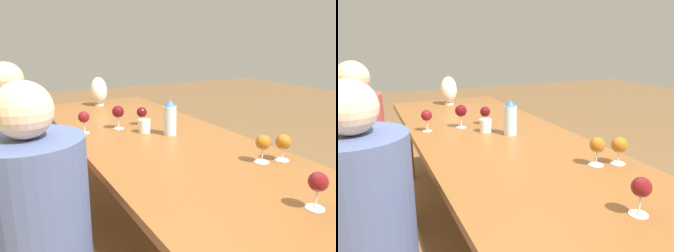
# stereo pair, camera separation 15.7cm
# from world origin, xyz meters

# --- Properties ---
(ground_plane) EXTENTS (14.00, 14.00, 0.00)m
(ground_plane) POSITION_xyz_m (0.00, 0.00, 0.00)
(ground_plane) COLOR brown
(dining_table) EXTENTS (2.99, 0.95, 0.73)m
(dining_table) POSITION_xyz_m (0.00, 0.00, 0.67)
(dining_table) COLOR brown
(dining_table) RESTS_ON ground_plane
(water_bottle) EXTENTS (0.08, 0.08, 0.22)m
(water_bottle) POSITION_xyz_m (0.13, -0.09, 0.83)
(water_bottle) COLOR silver
(water_bottle) RESTS_ON dining_table
(water_tumbler) EXTENTS (0.08, 0.08, 0.08)m
(water_tumbler) POSITION_xyz_m (0.25, 0.03, 0.77)
(water_tumbler) COLOR silver
(water_tumbler) RESTS_ON dining_table
(vase) EXTENTS (0.14, 0.14, 0.25)m
(vase) POSITION_xyz_m (1.24, 0.01, 0.86)
(vase) COLOR silver
(vase) RESTS_ON dining_table
(wine_glass_2) EXTENTS (0.08, 0.08, 0.13)m
(wine_glass_2) POSITION_xyz_m (-0.53, -0.36, 0.82)
(wine_glass_2) COLOR silver
(wine_glass_2) RESTS_ON dining_table
(wine_glass_3) EXTENTS (0.07, 0.07, 0.14)m
(wine_glass_3) POSITION_xyz_m (-0.92, -0.09, 0.83)
(wine_glass_3) COLOR silver
(wine_glass_3) RESTS_ON dining_table
(wine_glass_4) EXTENTS (0.07, 0.07, 0.13)m
(wine_glass_4) POSITION_xyz_m (0.43, -0.04, 0.82)
(wine_glass_4) COLOR silver
(wine_glass_4) RESTS_ON dining_table
(wine_glass_5) EXTENTS (0.07, 0.07, 0.14)m
(wine_glass_5) POSITION_xyz_m (0.42, 0.37, 0.83)
(wine_glass_5) COLOR silver
(wine_glass_5) RESTS_ON dining_table
(wine_glass_6) EXTENTS (0.07, 0.07, 0.14)m
(wine_glass_6) POSITION_xyz_m (-0.50, -0.25, 0.82)
(wine_glass_6) COLOR silver
(wine_glass_6) RESTS_ON dining_table
(wine_glass_7) EXTENTS (0.08, 0.08, 0.16)m
(wine_glass_7) POSITION_xyz_m (0.41, 0.14, 0.84)
(wine_glass_7) COLOR silver
(wine_glass_7) RESTS_ON dining_table
(chair_far) EXTENTS (0.44, 0.44, 0.96)m
(chair_far) POSITION_xyz_m (0.55, 0.85, 0.50)
(chair_far) COLOR brown
(chair_far) RESTS_ON ground_plane
(person_near) EXTENTS (0.39, 0.39, 1.18)m
(person_near) POSITION_xyz_m (-0.42, 0.76, 0.62)
(person_near) COLOR #2D2D38
(person_near) RESTS_ON ground_plane
(person_far) EXTENTS (0.32, 0.32, 1.18)m
(person_far) POSITION_xyz_m (0.55, 0.76, 0.64)
(person_far) COLOR #2D2D38
(person_far) RESTS_ON ground_plane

